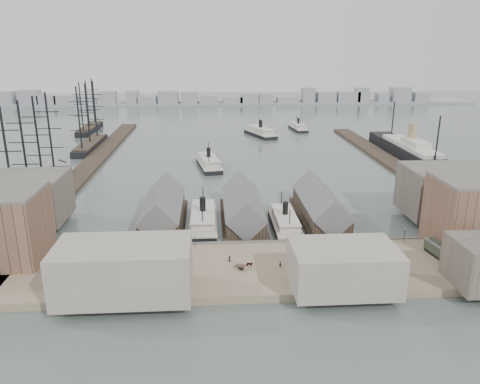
{
  "coord_description": "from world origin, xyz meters",
  "views": [
    {
      "loc": [
        -10.1,
        -127.9,
        56.24
      ],
      "look_at": [
        0.0,
        30.0,
        6.0
      ],
      "focal_mm": 35.0,
      "sensor_mm": 36.0,
      "label": 1
    }
  ],
  "objects": [
    {
      "name": "pedestrian_7",
      "position": [
        34.64,
        -21.4,
        2.85
      ],
      "size": [
        1.15,
        0.71,
        1.71
      ],
      "primitive_type": "imported",
      "rotation": [
        0.0,
        0.0,
        6.21
      ],
      "color": "black",
      "rests_on": "quay"
    },
    {
      "name": "pedestrian_5",
      "position": [
        6.97,
        -21.38,
        2.8
      ],
      "size": [
        0.72,
        0.66,
        1.6
      ],
      "primitive_type": "imported",
      "rotation": [
        0.0,
        0.0,
        5.77
      ],
      "color": "black",
      "rests_on": "quay"
    },
    {
      "name": "street_bldg_center",
      "position": [
        20.0,
        -32.0,
        7.0
      ],
      "size": [
        24.0,
        16.0,
        10.0
      ],
      "primitive_type": "cube",
      "color": "gray",
      "rests_on": "quay"
    },
    {
      "name": "ferry_docked_west",
      "position": [
        -13.0,
        12.91,
        2.46
      ],
      "size": [
        8.81,
        29.37,
        10.49
      ],
      "color": "black",
      "rests_on": "ground"
    },
    {
      "name": "seawall",
      "position": [
        0.0,
        -5.2,
        1.15
      ],
      "size": [
        180.0,
        1.2,
        2.3
      ],
      "primitive_type": "cube",
      "color": "#59544C",
      "rests_on": "ground"
    },
    {
      "name": "horse_cart_right",
      "position": [
        25.53,
        -18.21,
        2.81
      ],
      "size": [
        4.78,
        2.31,
        1.61
      ],
      "rotation": [
        0.0,
        0.0,
        1.74
      ],
      "color": "black",
      "rests_on": "quay"
    },
    {
      "name": "ferry_shed_east",
      "position": [
        26.0,
        16.88,
        4.64
      ],
      "size": [
        14.0,
        42.0,
        12.6
      ],
      "color": "#2D231C",
      "rests_on": "ground"
    },
    {
      "name": "lamp_post_near_e",
      "position": [
        15.0,
        -7.0,
        4.71
      ],
      "size": [
        0.44,
        0.44,
        3.92
      ],
      "color": "black",
      "rests_on": "quay"
    },
    {
      "name": "ferry_open_near",
      "position": [
        -11.12,
        87.95,
        2.41
      ],
      "size": [
        13.27,
        29.83,
        10.28
      ],
      "rotation": [
        0.0,
        0.0,
        0.17
      ],
      "color": "black",
      "rests_on": "ground"
    },
    {
      "name": "lamp_post_far_e",
      "position": [
        45.0,
        -7.0,
        4.71
      ],
      "size": [
        0.44,
        0.44,
        3.92
      ],
      "color": "black",
      "rests_on": "quay"
    },
    {
      "name": "ferry_shed_west",
      "position": [
        -26.0,
        16.88,
        4.64
      ],
      "size": [
        14.0,
        42.0,
        12.6
      ],
      "color": "#2D231C",
      "rests_on": "ground"
    },
    {
      "name": "quay",
      "position": [
        0.0,
        -20.0,
        1.0
      ],
      "size": [
        180.0,
        30.0,
        2.0
      ],
      "primitive_type": "cube",
      "color": "#816F57",
      "rests_on": "ground"
    },
    {
      "name": "pedestrian_8",
      "position": [
        35.22,
        -13.67,
        2.87
      ],
      "size": [
        0.93,
        1.07,
        1.73
      ],
      "primitive_type": "imported",
      "rotation": [
        0.0,
        0.0,
        5.32
      ],
      "color": "black",
      "rests_on": "quay"
    },
    {
      "name": "pedestrian_4",
      "position": [
        -5.76,
        -17.18,
        2.87
      ],
      "size": [
        0.73,
        0.95,
        1.74
      ],
      "primitive_type": "imported",
      "rotation": [
        0.0,
        0.0,
        1.34
      ],
      "color": "black",
      "rests_on": "quay"
    },
    {
      "name": "warehouse_west_back",
      "position": [
        -70.0,
        18.0,
        9.0
      ],
      "size": [
        26.0,
        20.0,
        14.0
      ],
      "primitive_type": "cube",
      "color": "#60564C",
      "rests_on": "west_land"
    },
    {
      "name": "ferry_open_far",
      "position": [
        49.68,
        185.75,
        2.09
      ],
      "size": [
        10.14,
        25.58,
        8.9
      ],
      "rotation": [
        0.0,
        0.0,
        0.11
      ],
      "color": "black",
      "rests_on": "ground"
    },
    {
      "name": "sailing_ship_mid",
      "position": [
        -77.41,
        134.6,
        2.57
      ],
      "size": [
        8.75,
        50.53,
        35.96
      ],
      "color": "black",
      "rests_on": "ground"
    },
    {
      "name": "pedestrian_3",
      "position": [
        -20.85,
        -26.52,
        2.89
      ],
      "size": [
        0.52,
        1.08,
        1.78
      ],
      "primitive_type": "imported",
      "rotation": [
        0.0,
        0.0,
        1.66
      ],
      "color": "black",
      "rests_on": "quay"
    },
    {
      "name": "west_wharf",
      "position": [
        -68.0,
        100.0,
        0.8
      ],
      "size": [
        10.0,
        220.0,
        1.6
      ],
      "primitive_type": "cube",
      "color": "#2D231C",
      "rests_on": "ground"
    },
    {
      "name": "pedestrian_6",
      "position": [
        17.16,
        -13.33,
        2.8
      ],
      "size": [
        0.86,
        0.71,
        1.6
      ],
      "primitive_type": "imported",
      "rotation": [
        0.0,
        0.0,
        3.29
      ],
      "color": "black",
      "rests_on": "quay"
    },
    {
      "name": "east_wharf",
      "position": [
        78.0,
        90.0,
        0.8
      ],
      "size": [
        10.0,
        180.0,
        1.6
      ],
      "primitive_type": "cube",
      "color": "#2D231C",
      "rests_on": "ground"
    },
    {
      "name": "lamp_post_far_w",
      "position": [
        -45.0,
        -7.0,
        4.71
      ],
      "size": [
        0.44,
        0.44,
        3.92
      ],
      "color": "black",
      "rests_on": "quay"
    },
    {
      "name": "ferry_docked_east",
      "position": [
        13.0,
        9.45,
        2.23
      ],
      "size": [
        7.98,
        26.59,
        9.5
      ],
      "color": "black",
      "rests_on": "ground"
    },
    {
      "name": "pedestrian_0",
      "position": [
        -45.11,
        -12.99,
        2.89
      ],
      "size": [
        0.65,
        0.77,
        1.79
      ],
      "primitive_type": "imported",
      "rotation": [
        0.0,
        0.0,
        1.26
      ],
      "color": "black",
      "rests_on": "quay"
    },
    {
      "name": "ferry_shed_center",
      "position": [
        0.0,
        16.88,
        4.64
      ],
      "size": [
        14.0,
        42.0,
        12.6
      ],
      "color": "#2D231C",
      "rests_on": "ground"
    },
    {
      "name": "ground",
      "position": [
        0.0,
        0.0,
        0.0
      ],
      "size": [
        900.0,
        900.0,
        0.0
      ],
      "primitive_type": "plane",
      "color": "#495551",
      "rests_on": "ground"
    },
    {
      "name": "street_bldg_west",
      "position": [
        -30.0,
        -32.0,
        8.0
      ],
      "size": [
        30.0,
        16.0,
        12.0
      ],
      "primitive_type": "cube",
      "color": "gray",
      "rests_on": "quay"
    },
    {
      "name": "pedestrian_2",
      "position": [
        -24.03,
        -10.45,
        2.87
      ],
      "size": [
        1.2,
        0.79,
        1.74
      ],
      "primitive_type": "imported",
      "rotation": [
        0.0,
        0.0,
        3.01
      ],
      "color": "black",
      "rests_on": "quay"
    },
    {
      "name": "far_shore",
      "position": [
        -2.07,
        334.14,
        3.91
      ],
      "size": [
        500.0,
        40.0,
        15.72
      ],
      "color": "gray",
      "rests_on": "ground"
    },
    {
      "name": "ocean_steamer",
      "position": [
        92.0,
        100.23,
        3.92
      ],
      "size": [
        12.47,
        91.12,
        18.22
      ],
      "color": "black",
      "rests_on": "ground"
    },
    {
      "name": "warehouse_east_back",
      "position": [
        68.0,
        15.0,
        9.5
      ],
      "size": [
        28.0,
        20.0,
        15.0
      ],
      "primitive_type": "cube",
      "color": "#60564C",
      "rests_on": "east_land"
    },
    {
      "name": "lamp_post_near_w",
      "position": [
        -15.0,
        -7.0,
        4.71
      ],
      "size": [
        0.44,
        0.44,
        3.92
      ],
      "color": "black",
      "rests_on": "quay"
    },
    {
      "name": "pedestrian_1",
      "position": [
        -33.18,
        -16.18,
        2.9
      ],
      "size": [
        0.99,
        1.08,
        1.8
      ],
      "primitive_type": "imported",
      "rotation": [
        0.0,
        0.0,
        4.28
      ],
      "color": "black",
      "rests_on": "quay"
    },
    {
      "name": "sailing_ship_far",
      "position": [
        -90.94,
        189.64,
        2.43
      ],
      "size": [
        8.18,
        45.45,
        33.63
      ],
      "color": "black",
      "rests_on": "ground"
    },
    {
      "name": "horse_cart_left",
      "position": [
        -33.03,
        -18.36,
        2.86
      ],
      "size": [
        4.77,
        1.75,
        1.73
      ],
      "rotation": [
        0.0,
        0.0,
        1.51
      ],
      "color": "black",
      "rests_on": "quay"
    },
    {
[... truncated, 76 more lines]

